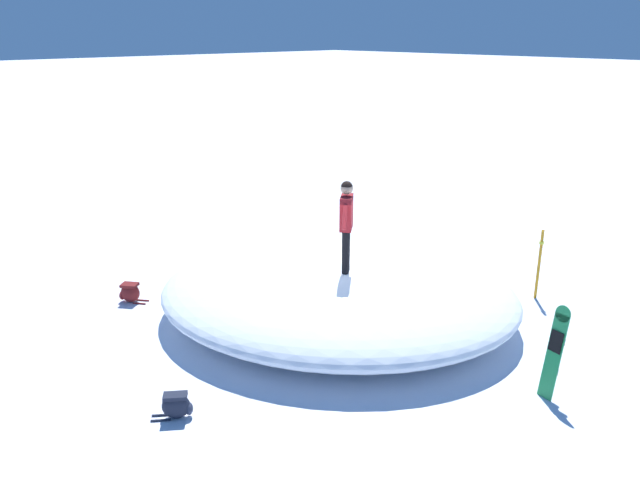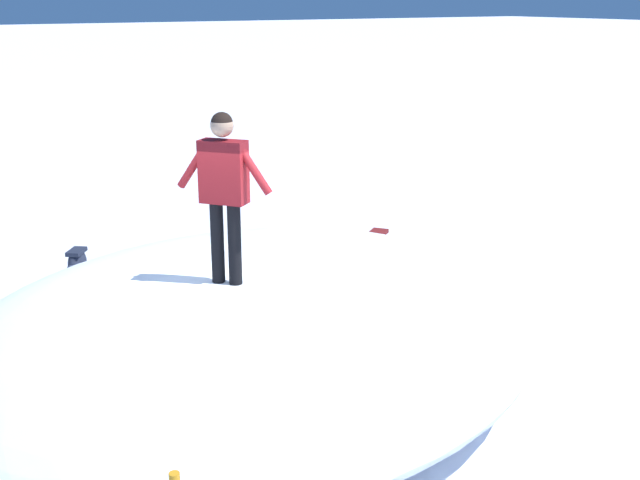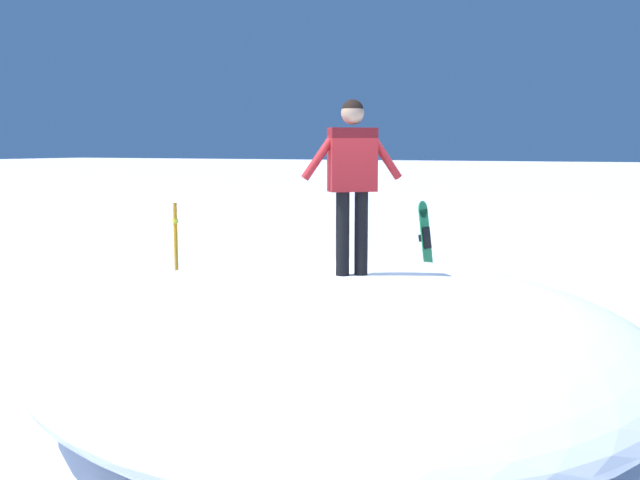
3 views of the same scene
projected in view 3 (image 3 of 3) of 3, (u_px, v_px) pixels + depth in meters
name	position (u px, v px, depth m)	size (l,w,h in m)	color
ground	(359.00, 379.00, 7.39)	(240.00, 240.00, 0.00)	white
snow_mound	(338.00, 330.00, 7.25)	(7.18, 6.01, 1.08)	white
snowboarder_standing	(352.00, 169.00, 7.25)	(0.89, 0.74, 1.81)	black
snowboard_primary_upright	(426.00, 248.00, 11.31)	(0.28, 0.31, 1.56)	#1E8C47
trail_marker_pole	(176.00, 250.00, 10.92)	(0.10, 0.10, 1.56)	orange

